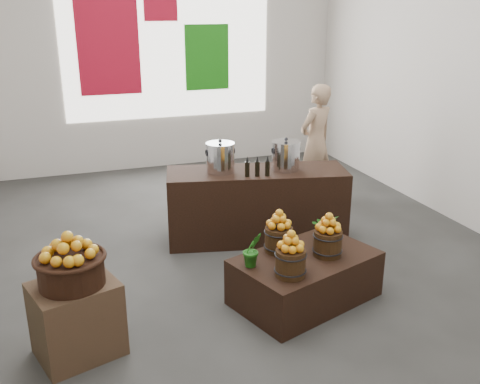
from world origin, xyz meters
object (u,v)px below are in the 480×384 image
object	(u,v)px
wicker_basket	(71,271)
shopper	(316,141)
crate	(77,319)
counter	(257,205)
display_table	(305,278)
stock_pot_left	(220,158)
stock_pot_center	(286,156)

from	to	relation	value
wicker_basket	shopper	size ratio (longest dim) A/B	0.31
crate	counter	distance (m)	2.52
display_table	counter	world-z (taller)	counter
stock_pot_left	shopper	xyz separation A→B (m)	(1.64, 1.00, -0.18)
crate	stock_pot_center	distance (m)	2.80
crate	display_table	bearing A→B (deg)	4.34
stock_pot_center	display_table	bearing A→B (deg)	-105.79
wicker_basket	counter	bearing A→B (deg)	37.23
display_table	counter	size ratio (longest dim) A/B	0.63
display_table	stock_pot_center	size ratio (longest dim) A/B	4.08
crate	counter	xyz separation A→B (m)	(2.01, 1.52, 0.10)
wicker_basket	stock_pot_center	distance (m)	2.74
wicker_basket	stock_pot_center	size ratio (longest dim) A/B	1.56
stock_pot_left	shopper	world-z (taller)	shopper
wicker_basket	stock_pot_left	bearing A→B (deg)	44.87
display_table	shopper	xyz separation A→B (m)	(1.33, 2.46, 0.55)
crate	counter	bearing A→B (deg)	37.23
counter	wicker_basket	bearing A→B (deg)	-129.92
display_table	counter	distance (m)	1.39
crate	wicker_basket	world-z (taller)	wicker_basket
crate	display_table	world-z (taller)	crate
counter	shopper	bearing A→B (deg)	53.64
stock_pot_left	stock_pot_center	world-z (taller)	same
stock_pot_center	wicker_basket	bearing A→B (deg)	-147.74
counter	stock_pot_center	size ratio (longest dim) A/B	6.47
display_table	stock_pot_left	world-z (taller)	stock_pot_left
crate	shopper	size ratio (longest dim) A/B	0.38
display_table	shopper	world-z (taller)	shopper
counter	stock_pot_left	size ratio (longest dim) A/B	6.47
wicker_basket	display_table	world-z (taller)	wicker_basket
stock_pot_left	display_table	bearing A→B (deg)	-77.83
stock_pot_left	crate	bearing A→B (deg)	-135.13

